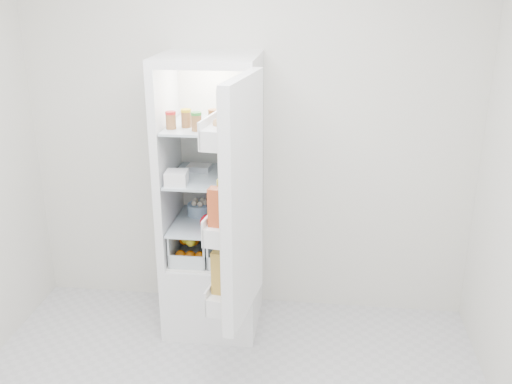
# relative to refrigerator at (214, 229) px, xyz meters

# --- Properties ---
(room_walls) EXTENTS (3.02, 3.02, 2.61)m
(room_walls) POSITION_rel_refrigerator_xyz_m (0.20, -1.25, 0.93)
(room_walls) COLOR silver
(room_walls) RESTS_ON ground
(refrigerator) EXTENTS (0.60, 0.60, 1.80)m
(refrigerator) POSITION_rel_refrigerator_xyz_m (0.00, 0.00, 0.00)
(refrigerator) COLOR white
(refrigerator) RESTS_ON ground
(shelf_low) EXTENTS (0.49, 0.53, 0.01)m
(shelf_low) POSITION_rel_refrigerator_xyz_m (-0.00, -0.06, 0.07)
(shelf_low) COLOR silver
(shelf_low) RESTS_ON refrigerator
(shelf_mid) EXTENTS (0.49, 0.53, 0.02)m
(shelf_mid) POSITION_rel_refrigerator_xyz_m (-0.00, -0.06, 0.38)
(shelf_mid) COLOR silver
(shelf_mid) RESTS_ON refrigerator
(shelf_top) EXTENTS (0.49, 0.53, 0.02)m
(shelf_top) POSITION_rel_refrigerator_xyz_m (-0.00, -0.06, 0.71)
(shelf_top) COLOR silver
(shelf_top) RESTS_ON refrigerator
(crisper_left) EXTENTS (0.23, 0.46, 0.22)m
(crisper_left) POSITION_rel_refrigerator_xyz_m (-0.12, -0.06, -0.06)
(crisper_left) COLOR silver
(crisper_left) RESTS_ON refrigerator
(crisper_right) EXTENTS (0.23, 0.46, 0.22)m
(crisper_right) POSITION_rel_refrigerator_xyz_m (0.12, -0.06, -0.06)
(crisper_right) COLOR silver
(crisper_right) RESTS_ON refrigerator
(condiment_jars) EXTENTS (0.46, 0.16, 0.08)m
(condiment_jars) POSITION_rel_refrigerator_xyz_m (-0.00, -0.17, 0.76)
(condiment_jars) COLOR #B21919
(condiment_jars) RESTS_ON shelf_top
(squeeze_bottle) EXTENTS (0.06, 0.06, 0.19)m
(squeeze_bottle) POSITION_rel_refrigerator_xyz_m (0.12, 0.06, 0.82)
(squeeze_bottle) COLOR white
(squeeze_bottle) RESTS_ON shelf_top
(tub_white) EXTENTS (0.14, 0.14, 0.08)m
(tub_white) POSITION_rel_refrigerator_xyz_m (-0.17, -0.25, 0.43)
(tub_white) COLOR white
(tub_white) RESTS_ON shelf_mid
(tin_red) EXTENTS (0.13, 0.13, 0.07)m
(tin_red) POSITION_rel_refrigerator_xyz_m (0.19, -0.11, 0.43)
(tin_red) COLOR red
(tin_red) RESTS_ON shelf_mid
(foil_tray) EXTENTS (0.15, 0.12, 0.04)m
(foil_tray) POSITION_rel_refrigerator_xyz_m (-0.09, 0.03, 0.41)
(foil_tray) COLOR silver
(foil_tray) RESTS_ON shelf_mid
(tub_green) EXTENTS (0.12, 0.15, 0.08)m
(tub_green) POSITION_rel_refrigerator_xyz_m (0.17, -0.03, 0.43)
(tub_green) COLOR #479C54
(tub_green) RESTS_ON shelf_mid
(red_cabbage) EXTENTS (0.18, 0.18, 0.18)m
(red_cabbage) POSITION_rel_refrigerator_xyz_m (0.11, -0.02, 0.17)
(red_cabbage) COLOR #501C53
(red_cabbage) RESTS_ON shelf_low
(bell_pepper) EXTENTS (0.11, 0.11, 0.11)m
(bell_pepper) POSITION_rel_refrigerator_xyz_m (0.01, -0.21, 0.14)
(bell_pepper) COLOR red
(bell_pepper) RESTS_ON shelf_low
(mushroom_bowl) EXTENTS (0.18, 0.18, 0.07)m
(mushroom_bowl) POSITION_rel_refrigerator_xyz_m (-0.10, 0.04, 0.12)
(mushroom_bowl) COLOR #92B5DA
(mushroom_bowl) RESTS_ON shelf_low
(citrus_pile) EXTENTS (0.20, 0.24, 0.16)m
(citrus_pile) POSITION_rel_refrigerator_xyz_m (-0.13, -0.12, -0.07)
(citrus_pile) COLOR orange
(citrus_pile) RESTS_ON refrigerator
(veg_pile) EXTENTS (0.16, 0.30, 0.10)m
(veg_pile) POSITION_rel_refrigerator_xyz_m (0.13, -0.06, -0.10)
(veg_pile) COLOR #1F511B
(veg_pile) RESTS_ON refrigerator
(fridge_door) EXTENTS (0.24, 0.60, 1.30)m
(fridge_door) POSITION_rel_refrigerator_xyz_m (0.26, -0.64, 0.43)
(fridge_door) COLOR white
(fridge_door) RESTS_ON refrigerator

